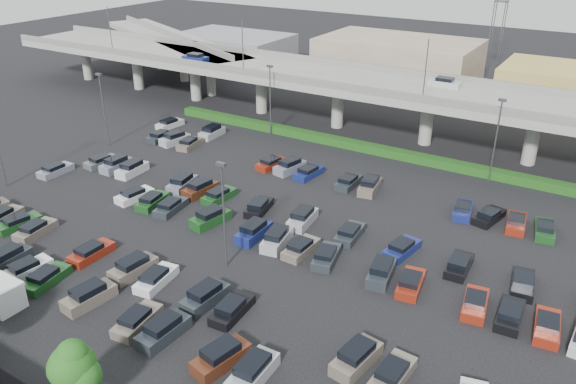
# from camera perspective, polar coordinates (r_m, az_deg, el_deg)

# --- Properties ---
(ground) EXTENTS (280.00, 280.00, 0.00)m
(ground) POSITION_cam_1_polar(r_m,az_deg,el_deg) (58.11, -1.48, -3.77)
(ground) COLOR black
(overpass) EXTENTS (150.00, 13.00, 15.80)m
(overpass) POSITION_cam_1_polar(r_m,az_deg,el_deg) (82.27, 10.70, 10.06)
(overpass) COLOR gray
(overpass) RESTS_ON ground
(on_ramp) EXTENTS (50.93, 30.13, 8.80)m
(on_ramp) POSITION_cam_1_polar(r_m,az_deg,el_deg) (118.86, -11.75, 14.70)
(on_ramp) COLOR gray
(on_ramp) RESTS_ON ground
(hedge) EXTENTS (66.00, 1.60, 1.10)m
(hedge) POSITION_cam_1_polar(r_m,az_deg,el_deg) (78.01, 8.56, 4.37)
(hedge) COLOR #163E12
(hedge) RESTS_ON ground
(tree_row) EXTENTS (65.07, 3.66, 5.94)m
(tree_row) POSITION_cam_1_polar(r_m,az_deg,el_deg) (40.11, -22.44, -15.39)
(tree_row) COLOR #332316
(tree_row) RESTS_ON ground
(parked_cars) EXTENTS (62.91, 41.62, 1.67)m
(parked_cars) POSITION_cam_1_polar(r_m,az_deg,el_deg) (55.56, -4.15, -4.60)
(parked_cars) COLOR white
(parked_cars) RESTS_ON ground
(light_poles) EXTENTS (66.90, 48.38, 10.30)m
(light_poles) POSITION_cam_1_polar(r_m,az_deg,el_deg) (58.97, -3.86, 3.38)
(light_poles) COLOR #47474C
(light_poles) RESTS_ON ground
(distant_buildings) EXTENTS (138.00, 24.00, 9.00)m
(distant_buildings) POSITION_cam_1_polar(r_m,az_deg,el_deg) (108.14, 22.89, 10.47)
(distant_buildings) COLOR gray
(distant_buildings) RESTS_ON ground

